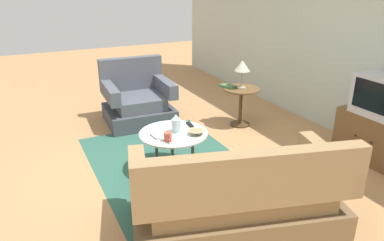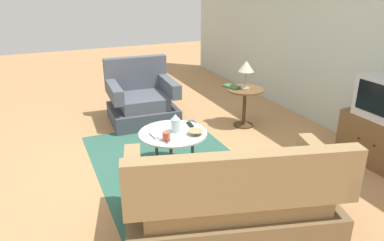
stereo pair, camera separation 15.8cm
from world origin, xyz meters
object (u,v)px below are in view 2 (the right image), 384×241
Objects in this scene: couch at (233,199)px; vase at (176,123)px; mug at (166,137)px; tv_stand at (379,141)px; armchair at (142,101)px; side_table at (245,99)px; coffee_table at (173,136)px; bowl at (196,132)px; table_lamp at (246,67)px; tv_remote_silver at (154,135)px; book at (232,87)px; tv_remote_dark at (190,124)px.

couch is 9.50× the size of vase.
mug is (0.18, -0.17, -0.05)m from vase.
armchair is at bearing -139.33° from tv_stand.
mug is (0.99, -1.57, 0.10)m from side_table.
coffee_table is at bearing 88.67° from armchair.
bowl is (1.81, 0.08, 0.18)m from armchair.
table_lamp is (-1.99, 1.33, 0.60)m from couch.
table_lamp is at bearing 120.34° from vase.
table_lamp is at bearing 122.45° from mug.
vase is (-0.00, 0.03, 0.14)m from coffee_table.
tv_remote_silver is (-0.14, -0.43, -0.01)m from bowl.
book reaches higher than tv_stand.
vase is at bearing -59.66° from table_lamp.
side_table is 1.40× the size of table_lamp.
book is (-0.13, -0.15, 0.17)m from side_table.
tv_remote_silver is (-1.15, -0.32, 0.19)m from couch.
tv_remote_dark is (-1.28, 0.16, 0.19)m from couch.
tv_remote_silver reaches higher than coffee_table.
book is at bearing -130.23° from table_lamp.
armchair is at bearing -122.88° from side_table.
tv_remote_silver is (0.13, -0.48, 0.00)m from tv_remote_dark.
side_table is 1.37m from tv_remote_dark.
couch is at bearing 13.49° from mug.
bowl is at bearing -51.65° from side_table.
table_lamp is (0.84, 1.30, 0.58)m from armchair.
tv_stand is at bearing 71.91° from bowl.
armchair is at bearing -177.44° from bowl.
vase reaches higher than tv_remote_silver.
coffee_table is 0.23m from tv_remote_silver.
tv_remote_silver is at bearing 81.23° from armchair.
vase is 0.27m from tv_remote_silver.
couch is 3.47× the size of side_table.
side_table reaches higher than tv_remote_silver.
vase is at bearing -57.36° from tv_remote_dark.
tv_remote_dark is 0.86× the size of tv_remote_silver.
bowl is 0.65× the size of book.
book is at bearing -130.03° from side_table.
coffee_table is at bearing -87.15° from vase.
armchair reaches higher than tv_stand.
armchair reaches higher than book.
side_table reaches higher than tv_stand.
table_lamp reaches higher than coffee_table.
couch is at bearing -1.12° from tv_remote_dark.
bowl is (-0.03, 0.35, -0.02)m from mug.
bowl is (-1.02, 0.11, 0.20)m from couch.
armchair reaches higher than tv_remote_silver.
bowl is 0.27m from tv_remote_dark.
couch is at bearing -33.79° from table_lamp.
armchair is 3.27m from tv_stand.
tv_remote_dark is 1.32m from book.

